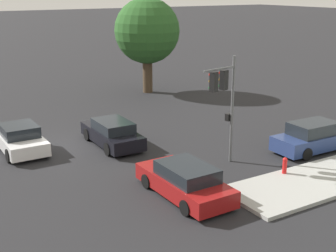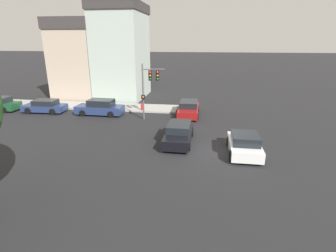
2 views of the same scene
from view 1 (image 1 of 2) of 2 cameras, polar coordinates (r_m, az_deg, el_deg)
name	(u,v)px [view 1 (image 1 of 2)]	position (r m, az deg, el deg)	size (l,w,h in m)	color
ground_plane	(60,146)	(25.99, -12.98, -2.34)	(300.00, 300.00, 0.00)	black
street_tree	(147,31)	(37.49, -2.57, 11.46)	(5.15, 5.15, 7.51)	#423323
traffic_signal	(223,92)	(21.84, 6.75, 4.13)	(0.83, 2.15, 5.21)	#515456
crossing_car_0	(21,139)	(25.36, -17.52, -1.57)	(3.87, 2.06, 1.43)	silver
crossing_car_1	(112,133)	(25.38, -6.81, -0.88)	(4.64, 1.98, 1.41)	black
crossing_car_2	(185,181)	(19.18, 2.07, -6.72)	(4.79, 2.10, 1.41)	maroon
parked_car_0	(314,137)	(25.54, 17.42, -1.31)	(1.97, 4.74, 1.56)	navy
fire_hydrant	(285,166)	(21.77, 14.03, -4.81)	(0.22, 0.22, 0.92)	red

